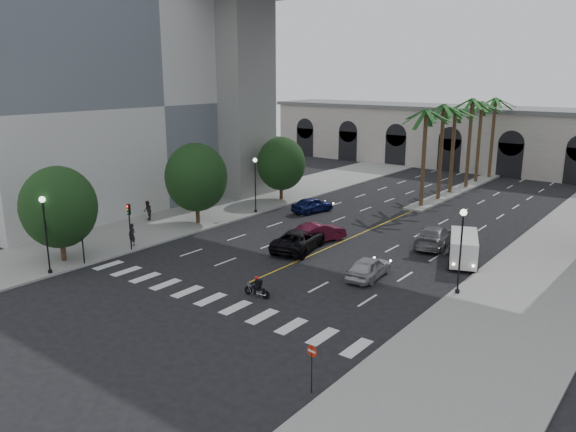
% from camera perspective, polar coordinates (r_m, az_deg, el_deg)
% --- Properties ---
extents(ground, '(140.00, 140.00, 0.00)m').
position_cam_1_polar(ground, '(34.92, -6.13, -7.66)').
color(ground, black).
rests_on(ground, ground).
extents(sidewalk_left, '(8.00, 100.00, 0.15)m').
position_cam_1_polar(sidewalk_left, '(55.15, -6.81, 0.66)').
color(sidewalk_left, gray).
rests_on(sidewalk_left, ground).
extents(sidewalk_right, '(8.00, 100.00, 0.15)m').
position_cam_1_polar(sidewalk_right, '(41.17, 25.01, -5.40)').
color(sidewalk_right, gray).
rests_on(sidewalk_right, ground).
extents(median, '(2.00, 24.00, 0.20)m').
position_cam_1_polar(median, '(66.61, 16.88, 2.53)').
color(median, gray).
rests_on(median, ground).
extents(building_left, '(16.50, 32.50, 20.60)m').
position_cam_1_polar(building_left, '(60.84, -17.46, 11.15)').
color(building_left, silver).
rests_on(building_left, ground).
extents(pier_building, '(71.00, 10.50, 8.50)m').
position_cam_1_polar(pier_building, '(81.99, 21.36, 7.24)').
color(pier_building, beige).
rests_on(pier_building, ground).
extents(bridge, '(75.00, 13.00, 26.00)m').
position_cam_1_polar(bridge, '(49.49, 15.43, 20.22)').
color(bridge, gray).
rests_on(bridge, ground).
extents(palm_a, '(3.20, 3.20, 10.30)m').
position_cam_1_polar(palm_a, '(56.19, 13.87, 9.93)').
color(palm_a, '#47331E').
rests_on(palm_a, ground).
extents(palm_b, '(3.20, 3.20, 10.60)m').
position_cam_1_polar(palm_b, '(59.81, 15.54, 10.33)').
color(palm_b, '#47331E').
rests_on(palm_b, ground).
extents(palm_c, '(3.20, 3.20, 10.10)m').
position_cam_1_polar(palm_c, '(63.67, 16.64, 10.05)').
color(palm_c, '#47331E').
rests_on(palm_c, ground).
extents(palm_d, '(3.20, 3.20, 10.90)m').
position_cam_1_polar(palm_d, '(67.26, 18.22, 10.77)').
color(palm_d, '#47331E').
rests_on(palm_d, ground).
extents(palm_e, '(3.20, 3.20, 10.40)m').
position_cam_1_polar(palm_e, '(71.14, 19.09, 10.49)').
color(palm_e, '#47331E').
rests_on(palm_e, ground).
extents(palm_f, '(3.20, 3.20, 10.70)m').
position_cam_1_polar(palm_f, '(74.84, 20.33, 10.75)').
color(palm_f, '#47331E').
rests_on(palm_f, ground).
extents(street_tree_near, '(5.20, 5.20, 6.89)m').
position_cam_1_polar(street_tree_near, '(41.85, -22.26, 0.83)').
color(street_tree_near, '#382616').
rests_on(street_tree_near, ground).
extents(street_tree_mid, '(5.44, 5.44, 7.21)m').
position_cam_1_polar(street_tree_mid, '(49.46, -9.31, 3.89)').
color(street_tree_mid, '#382616').
rests_on(street_tree_mid, ground).
extents(street_tree_far, '(5.04, 5.04, 6.68)m').
position_cam_1_polar(street_tree_far, '(58.28, -0.70, 5.34)').
color(street_tree_far, '#382616').
rests_on(street_tree_far, ground).
extents(lamp_post_left_near, '(0.40, 0.40, 5.35)m').
position_cam_1_polar(lamp_post_left_near, '(39.73, -23.43, -1.16)').
color(lamp_post_left_near, black).
rests_on(lamp_post_left_near, ground).
extents(lamp_post_left_far, '(0.40, 0.40, 5.35)m').
position_cam_1_polar(lamp_post_left_far, '(52.83, -3.34, 3.62)').
color(lamp_post_left_far, black).
rests_on(lamp_post_left_far, ground).
extents(lamp_post_right, '(0.40, 0.40, 5.35)m').
position_cam_1_polar(lamp_post_right, '(34.67, 17.17, -2.75)').
color(lamp_post_right, black).
rests_on(lamp_post_right, ground).
extents(traffic_signal_near, '(0.25, 0.18, 3.65)m').
position_cam_1_polar(traffic_signal_near, '(41.04, -20.25, -1.42)').
color(traffic_signal_near, black).
rests_on(traffic_signal_near, ground).
extents(traffic_signal_far, '(0.25, 0.18, 3.65)m').
position_cam_1_polar(traffic_signal_far, '(43.21, -15.82, -0.30)').
color(traffic_signal_far, black).
rests_on(traffic_signal_far, ground).
extents(motorcycle_rider, '(1.81, 0.49, 1.30)m').
position_cam_1_polar(motorcycle_rider, '(33.80, -3.10, -7.28)').
color(motorcycle_rider, black).
rests_on(motorcycle_rider, ground).
extents(car_a, '(2.05, 4.37, 1.45)m').
position_cam_1_polar(car_a, '(37.10, 8.22, -5.18)').
color(car_a, '#A6A7AB').
rests_on(car_a, ground).
extents(car_b, '(2.85, 4.92, 1.53)m').
position_cam_1_polar(car_b, '(44.48, 3.12, -1.68)').
color(car_b, '#4F0F22').
rests_on(car_b, ground).
extents(car_c, '(3.82, 6.15, 1.59)m').
position_cam_1_polar(car_c, '(42.39, 1.10, -2.43)').
color(car_c, black).
rests_on(car_c, ground).
extents(car_d, '(3.29, 5.93, 1.63)m').
position_cam_1_polar(car_d, '(44.77, 14.67, -1.97)').
color(car_d, slate).
rests_on(car_d, ground).
extents(car_e, '(2.70, 4.63, 1.48)m').
position_cam_1_polar(car_e, '(53.92, 2.50, 1.16)').
color(car_e, '#10184C').
rests_on(car_e, ground).
extents(cargo_van, '(3.39, 5.14, 2.05)m').
position_cam_1_polar(cargo_van, '(41.21, 17.40, -3.10)').
color(cargo_van, silver).
rests_on(cargo_van, ground).
extents(pedestrian_a, '(0.68, 0.49, 1.73)m').
position_cam_1_polar(pedestrian_a, '(44.55, -15.56, -1.84)').
color(pedestrian_a, black).
rests_on(pedestrian_a, sidewalk_left).
extents(pedestrian_b, '(1.09, 1.04, 1.77)m').
position_cam_1_polar(pedestrian_b, '(51.84, -14.07, 0.53)').
color(pedestrian_b, black).
rests_on(pedestrian_b, sidewalk_left).
extents(do_not_enter_sign, '(0.53, 0.10, 2.18)m').
position_cam_1_polar(do_not_enter_sign, '(23.94, 2.44, -14.25)').
color(do_not_enter_sign, black).
rests_on(do_not_enter_sign, ground).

